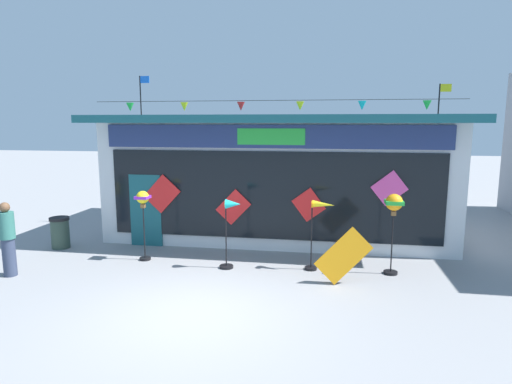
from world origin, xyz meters
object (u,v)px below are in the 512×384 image
wind_spinner_center_right (394,209)px  kite_shop_building (281,173)px  wind_spinner_center_left (319,222)px  trash_bin (60,232)px  person_near_camera (7,237)px  wind_spinner_far_left (143,205)px  display_kite_on_ground (343,256)px  wind_spinner_left (231,221)px

wind_spinner_center_right → kite_shop_building: bearing=128.9°
wind_spinner_center_left → trash_bin: bearing=174.7°
kite_shop_building → person_near_camera: kite_shop_building is taller
kite_shop_building → wind_spinner_center_left: bearing=-70.4°
wind_spinner_center_right → wind_spinner_far_left: bearing=179.6°
wind_spinner_center_left → wind_spinner_far_left: bearing=179.4°
wind_spinner_center_left → kite_shop_building: bearing=109.6°
wind_spinner_center_right → display_kite_on_ground: wind_spinner_center_right is taller
kite_shop_building → wind_spinner_center_left: size_ratio=6.15×
wind_spinner_center_right → person_near_camera: size_ratio=1.10×
kite_shop_building → trash_bin: size_ratio=11.77×
wind_spinner_center_left → person_near_camera: person_near_camera is taller
wind_spinner_center_left → trash_bin: (-7.03, 0.65, -0.71)m
trash_bin → wind_spinner_center_right: bearing=-4.2°
wind_spinner_left → wind_spinner_center_right: wind_spinner_center_right is taller
wind_spinner_center_right → trash_bin: bearing=175.8°
person_near_camera → display_kite_on_ground: bearing=-40.1°
wind_spinner_left → display_kite_on_ground: size_ratio=1.45×
wind_spinner_far_left → display_kite_on_ground: size_ratio=1.54×
kite_shop_building → wind_spinner_left: kite_shop_building is taller
wind_spinner_left → display_kite_on_ground: wind_spinner_left is taller
kite_shop_building → person_near_camera: 7.62m
kite_shop_building → display_kite_on_ground: 4.95m
wind_spinner_center_left → wind_spinner_center_right: 1.68m
kite_shop_building → wind_spinner_far_left: (-3.01, -3.60, -0.42)m
person_near_camera → wind_spinner_left: bearing=-30.6°
wind_spinner_center_right → trash_bin: wind_spinner_center_right is taller
wind_spinner_center_right → trash_bin: (-8.66, 0.64, -1.08)m
kite_shop_building → wind_spinner_center_right: kite_shop_building is taller
trash_bin → kite_shop_building: bearing=27.6°
wind_spinner_center_right → trash_bin: 8.75m
wind_spinner_center_right → person_near_camera: bearing=-169.9°
wind_spinner_far_left → wind_spinner_center_left: bearing=-0.6°
kite_shop_building → wind_spinner_center_left: (1.30, -3.64, -0.68)m
kite_shop_building → display_kite_on_ground: kite_shop_building is taller
wind_spinner_left → person_near_camera: (-4.81, -1.29, -0.25)m
wind_spinner_center_right → person_near_camera: (-8.48, -1.51, -0.62)m
kite_shop_building → trash_bin: (-5.73, -2.99, -1.39)m
trash_bin → display_kite_on_ground: 7.70m
wind_spinner_center_right → person_near_camera: wind_spinner_center_right is taller
wind_spinner_far_left → display_kite_on_ground: (4.84, -0.85, -0.78)m
wind_spinner_center_left → display_kite_on_ground: 1.10m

